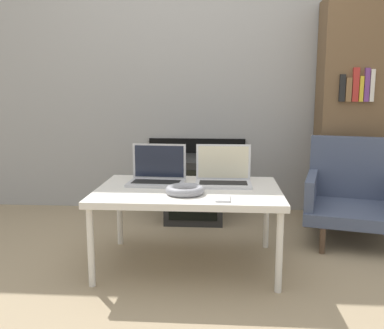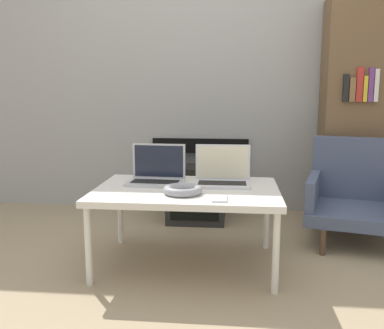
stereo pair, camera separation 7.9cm
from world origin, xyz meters
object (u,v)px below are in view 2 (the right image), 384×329
(armchair, at_px, (356,192))
(laptop_right, at_px, (222,176))
(headphones, at_px, (183,190))
(phone, at_px, (220,199))
(tv, at_px, (197,188))
(laptop_left, at_px, (157,174))

(armchair, bearing_deg, laptop_right, -137.96)
(headphones, relative_size, armchair, 0.27)
(phone, xyz_separation_m, tv, (-0.22, 1.19, -0.22))
(laptop_left, bearing_deg, armchair, 23.06)
(tv, bearing_deg, laptop_left, -102.03)
(phone, height_order, armchair, armchair)
(laptop_right, bearing_deg, headphones, -128.86)
(headphones, distance_m, tv, 1.11)
(laptop_left, bearing_deg, tv, 81.15)
(laptop_left, relative_size, phone, 2.45)
(laptop_left, distance_m, armchair, 1.40)
(laptop_left, distance_m, phone, 0.54)
(laptop_right, distance_m, headphones, 0.33)
(tv, bearing_deg, phone, -79.63)
(headphones, height_order, phone, headphones)
(tv, bearing_deg, armchair, -17.40)
(headphones, bearing_deg, laptop_left, 126.12)
(laptop_right, bearing_deg, laptop_left, 179.63)
(laptop_left, xyz_separation_m, laptop_right, (0.40, 0.00, 0.00))
(laptop_right, height_order, phone, laptop_right)
(laptop_right, relative_size, tv, 0.63)
(phone, distance_m, armchair, 1.25)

